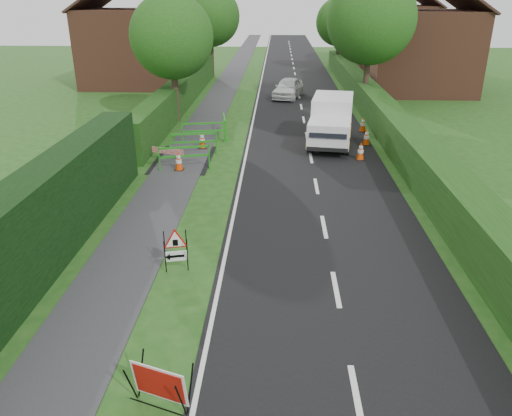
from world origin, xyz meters
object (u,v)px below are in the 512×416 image
object	(u,v)px
red_rect_sign	(159,384)
works_van	(331,120)
triangle_sign	(174,247)
hatchback_car	(288,88)

from	to	relation	value
red_rect_sign	works_van	xyz separation A→B (m)	(4.46, 16.67, 0.63)
works_van	triangle_sign	bearing A→B (deg)	-104.00
triangle_sign	hatchback_car	size ratio (longest dim) A/B	0.27
red_rect_sign	hatchback_car	world-z (taller)	hatchback_car
red_rect_sign	triangle_sign	bearing A→B (deg)	117.24
triangle_sign	works_van	distance (m)	13.16
red_rect_sign	hatchback_car	bearing A→B (deg)	104.16
triangle_sign	works_van	bearing A→B (deg)	54.49
red_rect_sign	triangle_sign	world-z (taller)	triangle_sign
red_rect_sign	works_van	size ratio (longest dim) A/B	0.24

